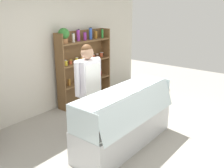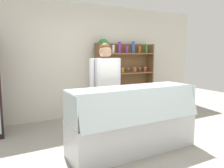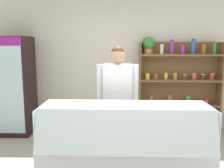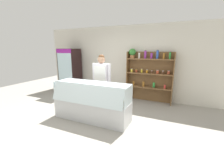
# 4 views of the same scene
# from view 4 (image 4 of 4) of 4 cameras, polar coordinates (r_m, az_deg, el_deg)

# --- Properties ---
(ground_plane) EXTENTS (12.00, 12.00, 0.00)m
(ground_plane) POSITION_cam_4_polar(r_m,az_deg,el_deg) (4.17, -6.91, -13.36)
(ground_plane) COLOR gray
(back_wall) EXTENTS (6.80, 0.10, 2.70)m
(back_wall) POSITION_cam_4_polar(r_m,az_deg,el_deg) (5.85, 4.58, 8.21)
(back_wall) COLOR beige
(back_wall) RESTS_ON ground
(drinks_fridge) EXTENTS (0.77, 0.63, 1.87)m
(drinks_fridge) POSITION_cam_4_polar(r_m,az_deg,el_deg) (6.57, -15.67, 4.65)
(drinks_fridge) COLOR black
(drinks_fridge) RESTS_ON ground
(shelving_unit) EXTENTS (1.59, 0.29, 1.87)m
(shelving_unit) POSITION_cam_4_polar(r_m,az_deg,el_deg) (5.41, 13.45, 4.31)
(shelving_unit) COLOR brown
(shelving_unit) RESTS_ON ground
(deli_display_case) EXTENTS (2.03, 0.71, 1.01)m
(deli_display_case) POSITION_cam_4_polar(r_m,az_deg,el_deg) (4.10, -7.57, -9.02)
(deli_display_case) COLOR silver
(deli_display_case) RESTS_ON ground
(shop_clerk) EXTENTS (0.62, 0.25, 1.70)m
(shop_clerk) POSITION_cam_4_polar(r_m,az_deg,el_deg) (4.57, -4.03, 2.50)
(shop_clerk) COLOR #2D2D38
(shop_clerk) RESTS_ON ground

